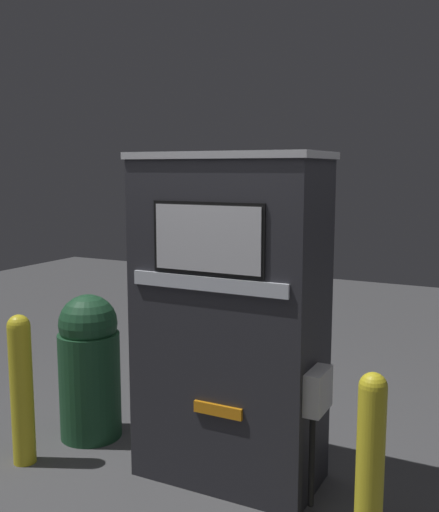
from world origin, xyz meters
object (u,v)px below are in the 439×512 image
Objects in this scene: trash_bin at (89,365)px; safety_bollard_far at (21,386)px; safety_bollard at (370,462)px; gas_pump at (230,319)px.

safety_bollard_far is (-0.13, -0.50, -0.00)m from trash_bin.
safety_bollard is 2.09m from trash_bin.
safety_bollard is 2.17m from safety_bollard_far.
gas_pump reaches higher than safety_bollard.
gas_pump reaches higher than trash_bin.
trash_bin reaches higher than safety_bollard_far.
safety_bollard_far is (-1.24, -0.45, -0.47)m from gas_pump.
gas_pump reaches higher than safety_bollard_far.
safety_bollard_far is at bearing -178.59° from safety_bollard.
safety_bollard_far is at bearing -104.64° from trash_bin.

